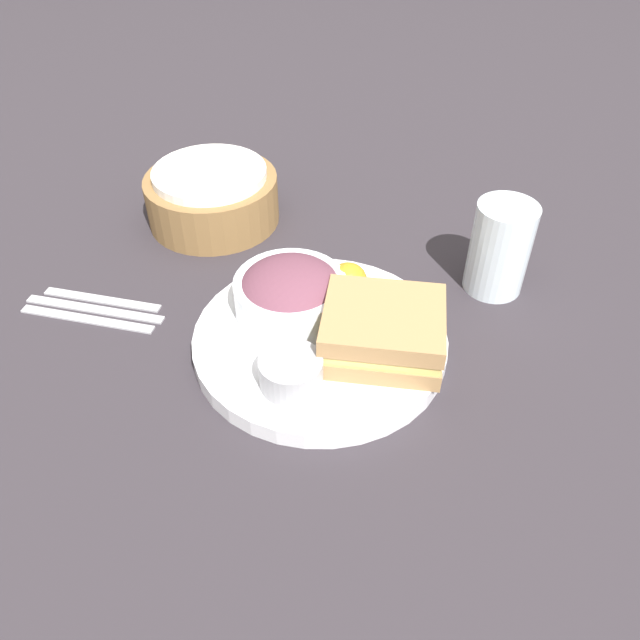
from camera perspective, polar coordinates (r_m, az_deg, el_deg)
ground_plane at (r=0.69m, az=0.00°, el=-2.51°), size 4.00×4.00×0.00m
plate at (r=0.68m, az=0.00°, el=-1.90°), size 0.27×0.27×0.02m
sandwich at (r=0.64m, az=5.76°, el=-0.97°), size 0.14×0.13×0.05m
salad_bowl at (r=0.69m, az=-2.73°, el=2.53°), size 0.12×0.12×0.06m
dressing_cup at (r=0.61m, az=-2.67°, el=-4.79°), size 0.06×0.06×0.03m
orange_wedge at (r=0.71m, az=2.58°, el=3.54°), size 0.04×0.04×0.04m
drink_glass at (r=0.76m, az=16.11°, el=6.33°), size 0.07×0.07×0.11m
bread_basket at (r=0.88m, az=-9.82°, el=11.09°), size 0.18×0.18×0.08m
fork at (r=0.77m, az=-20.55°, el=0.14°), size 0.16×0.06×0.01m
knife at (r=0.78m, az=-19.92°, el=1.00°), size 0.17×0.07×0.01m
spoon at (r=0.79m, az=-19.32°, el=1.83°), size 0.14×0.06×0.01m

